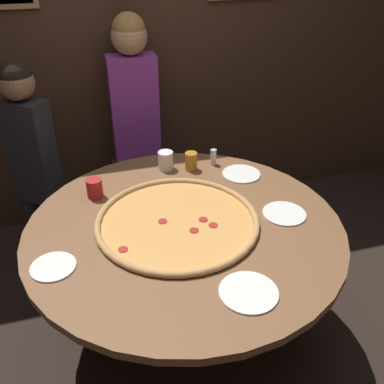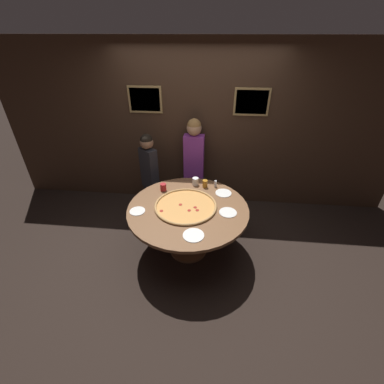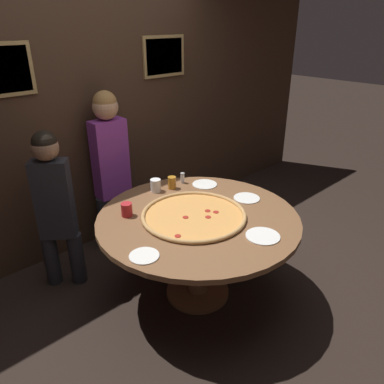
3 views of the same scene
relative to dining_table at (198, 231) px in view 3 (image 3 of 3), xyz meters
The scene contains 14 objects.
ground_plane 0.61m from the dining_table, ahead, with size 24.00×24.00×0.00m, color black.
back_wall 1.54m from the dining_table, 90.00° to the left, with size 6.40×0.08×2.60m.
dining_table is the anchor object (origin of this frame).
giant_pizza 0.15m from the dining_table, 154.03° to the left, with size 0.80×0.80×0.03m.
drink_cup_far_right 0.59m from the dining_table, 70.37° to the left, with size 0.07×0.07×0.11m, color #BC7A23.
drink_cup_centre_back 0.57m from the dining_table, 136.12° to the left, with size 0.08×0.08×0.10m, color #B22328.
drink_cup_far_left 0.60m from the dining_table, 85.58° to the left, with size 0.09×0.09×0.11m, color white.
white_plate_beside_cup 0.53m from the dining_table, ahead, with size 0.22×0.22×0.01m, color white.
white_plate_far_back 0.60m from the dining_table, 40.11° to the left, with size 0.22×0.22×0.01m, color white.
white_plate_left_side 0.65m from the dining_table, 166.73° to the right, with size 0.19×0.19×0.01m, color white.
white_plate_near_front 0.55m from the dining_table, 77.03° to the right, with size 0.24×0.24×0.01m, color white.
condiment_shaker 0.67m from the dining_table, 58.67° to the left, with size 0.04×0.04×0.10m.
diner_side_right 1.17m from the dining_table, 128.55° to the left, with size 0.34×0.31×1.36m.
diner_far_left 1.18m from the dining_table, 91.60° to the left, with size 0.38×0.23×1.53m.
Camera 3 is at (-1.75, -1.78, 2.11)m, focal length 35.00 mm.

